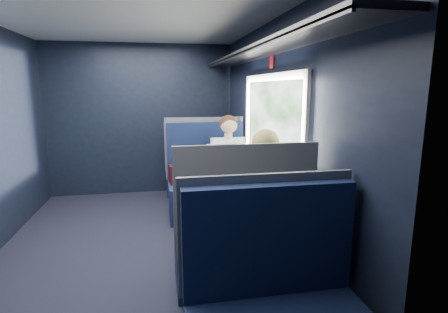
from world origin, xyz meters
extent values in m
cube|color=black|center=(0.00, 0.00, -0.01)|extent=(2.80, 4.20, 0.01)
cube|color=black|center=(1.45, 0.00, 1.15)|extent=(0.10, 4.20, 2.30)
cube|color=black|center=(0.00, 2.15, 1.15)|extent=(2.80, 0.10, 2.30)
cube|color=black|center=(0.00, -2.15, 1.15)|extent=(2.80, 0.10, 2.30)
cube|color=silver|center=(0.00, 0.00, 2.35)|extent=(2.80, 4.20, 0.10)
cube|color=white|center=(1.38, 0.00, 1.74)|extent=(0.03, 1.84, 0.07)
cube|color=white|center=(1.38, 0.00, 0.90)|extent=(0.03, 1.84, 0.07)
cube|color=white|center=(1.38, -0.89, 1.32)|extent=(0.03, 0.07, 0.78)
cube|color=white|center=(1.38, 0.89, 1.32)|extent=(0.03, 0.07, 0.78)
cube|color=black|center=(1.22, 0.00, 1.98)|extent=(0.36, 4.10, 0.04)
cube|color=black|center=(1.05, 0.00, 1.96)|extent=(0.02, 4.10, 0.03)
cube|color=red|center=(1.38, 0.00, 1.89)|extent=(0.01, 0.10, 0.12)
cylinder|color=#54565E|center=(0.88, 0.00, 0.35)|extent=(0.08, 0.08, 0.70)
cube|color=silver|center=(1.06, 0.00, 0.72)|extent=(0.62, 1.00, 0.04)
cube|color=#0B1333|center=(0.85, 0.78, 0.23)|extent=(1.00, 0.50, 0.45)
cube|color=#0B1333|center=(0.85, 1.08, 0.82)|extent=(1.00, 0.10, 0.75)
cube|color=#54565E|center=(0.85, 1.14, 0.85)|extent=(1.04, 0.03, 0.82)
cube|color=#54565E|center=(0.85, 0.73, 0.55)|extent=(0.06, 0.40, 0.20)
cube|color=#410E19|center=(0.53, 0.88, 0.57)|extent=(0.35, 0.22, 0.24)
cylinder|color=#410E19|center=(0.53, 0.88, 0.74)|extent=(0.05, 0.14, 0.03)
cylinder|color=silver|center=(0.76, 0.72, 0.58)|extent=(0.09, 0.09, 0.25)
cylinder|color=blue|center=(0.76, 0.72, 0.73)|extent=(0.05, 0.05, 0.06)
cube|color=#0B1333|center=(0.85, -0.78, 0.23)|extent=(1.00, 0.50, 0.45)
cube|color=#0B1333|center=(0.85, -1.08, 0.82)|extent=(1.00, 0.10, 0.75)
cube|color=#54565E|center=(0.85, -1.14, 0.85)|extent=(1.04, 0.03, 0.82)
cube|color=#54565E|center=(0.85, -0.73, 0.55)|extent=(0.06, 0.40, 0.20)
cube|color=#0B1333|center=(0.85, 1.88, 0.23)|extent=(1.00, 0.40, 0.45)
cube|color=#0B1333|center=(0.85, 1.64, 0.78)|extent=(1.00, 0.10, 0.66)
cube|color=#54565E|center=(0.85, 1.59, 0.80)|extent=(1.04, 0.03, 0.72)
cube|color=#0B1333|center=(0.85, -1.64, 0.78)|extent=(1.00, 0.10, 0.66)
cube|color=#54565E|center=(0.85, -1.59, 0.80)|extent=(1.04, 0.03, 0.72)
cube|color=black|center=(1.10, 0.64, 0.53)|extent=(0.36, 0.44, 0.16)
cube|color=black|center=(1.10, 0.44, 0.23)|extent=(0.32, 0.12, 0.45)
cube|color=white|center=(1.10, 0.80, 0.78)|extent=(0.40, 0.29, 0.53)
cylinder|color=#D8A88C|center=(1.10, 0.76, 1.06)|extent=(0.10, 0.10, 0.06)
sphere|color=#D8A88C|center=(1.10, 0.74, 1.20)|extent=(0.21, 0.21, 0.21)
sphere|color=#382114|center=(1.10, 0.76, 1.21)|extent=(0.22, 0.22, 0.22)
cube|color=white|center=(0.88, 0.76, 0.78)|extent=(0.09, 0.12, 0.34)
cube|color=white|center=(1.32, 0.76, 0.78)|extent=(0.09, 0.12, 0.34)
cube|color=black|center=(1.10, -0.64, 0.53)|extent=(0.36, 0.44, 0.16)
cube|color=black|center=(1.10, -0.44, 0.23)|extent=(0.32, 0.12, 0.45)
cube|color=black|center=(1.10, -0.80, 0.78)|extent=(0.40, 0.29, 0.53)
cylinder|color=#D8A88C|center=(1.10, -0.76, 1.06)|extent=(0.10, 0.10, 0.06)
sphere|color=#D8A88C|center=(1.10, -0.74, 1.20)|extent=(0.21, 0.21, 0.21)
sphere|color=tan|center=(1.10, -0.76, 1.21)|extent=(0.22, 0.22, 0.22)
cube|color=black|center=(0.88, -0.76, 0.78)|extent=(0.09, 0.12, 0.34)
cube|color=black|center=(1.32, -0.76, 0.78)|extent=(0.09, 0.12, 0.34)
cube|color=tan|center=(1.10, -0.86, 0.90)|extent=(0.26, 0.07, 0.36)
cube|color=white|center=(1.04, -0.11, 0.74)|extent=(0.68, 0.82, 0.01)
cube|color=silver|center=(1.29, -0.02, 0.75)|extent=(0.31, 0.36, 0.01)
cube|color=silver|center=(1.40, -0.02, 0.87)|extent=(0.10, 0.30, 0.21)
cube|color=black|center=(1.39, -0.02, 0.87)|extent=(0.08, 0.26, 0.17)
cylinder|color=silver|center=(1.33, 0.23, 0.83)|extent=(0.06, 0.06, 0.18)
cylinder|color=blue|center=(1.33, 0.23, 0.94)|extent=(0.04, 0.04, 0.04)
cylinder|color=white|center=(1.26, 0.44, 0.78)|extent=(0.06, 0.06, 0.08)
camera|label=1|loc=(0.24, -3.44, 1.64)|focal=28.00mm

